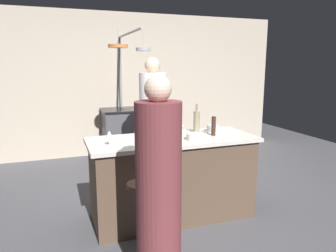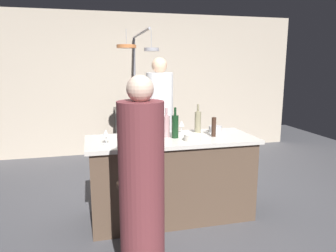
{
  "view_description": "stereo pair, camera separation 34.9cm",
  "coord_description": "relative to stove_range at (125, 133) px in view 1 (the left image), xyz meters",
  "views": [
    {
      "loc": [
        -1.17,
        -3.08,
        1.67
      ],
      "look_at": [
        0.0,
        0.15,
        1.0
      ],
      "focal_mm": 33.79,
      "sensor_mm": 36.0,
      "label": 1
    },
    {
      "loc": [
        -0.83,
        -3.18,
        1.67
      ],
      "look_at": [
        0.0,
        0.15,
        1.0
      ],
      "focal_mm": 33.79,
      "sensor_mm": 36.0,
      "label": 2
    }
  ],
  "objects": [
    {
      "name": "wine_bottle_red",
      "position": [
        0.04,
        -2.46,
        0.58
      ],
      "size": [
        0.07,
        0.07,
        0.33
      ],
      "color": "#143319",
      "rests_on": "kitchen_island"
    },
    {
      "name": "overhead_pot_rack",
      "position": [
        -0.08,
        -0.53,
        1.2
      ],
      "size": [
        0.59,
        1.56,
        2.17
      ],
      "color": "gray",
      "rests_on": "ground_plane"
    },
    {
      "name": "back_wall",
      "position": [
        0.0,
        0.4,
        0.85
      ],
      "size": [
        6.4,
        0.16,
        2.6
      ],
      "primitive_type": "cube",
      "color": "#BCAD99",
      "rests_on": "ground_plane"
    },
    {
      "name": "wine_glass_near_left_guest",
      "position": [
        0.02,
        -2.18,
        0.56
      ],
      "size": [
        0.07,
        0.07,
        0.15
      ],
      "color": "silver",
      "rests_on": "kitchen_island"
    },
    {
      "name": "ground_plane",
      "position": [
        0.0,
        -2.45,
        -0.45
      ],
      "size": [
        9.0,
        9.0,
        0.0
      ],
      "primitive_type": "plane",
      "color": "#4C4C51"
    },
    {
      "name": "chef",
      "position": [
        0.11,
        -1.37,
        0.37
      ],
      "size": [
        0.37,
        0.37,
        1.76
      ],
      "color": "white",
      "rests_on": "ground_plane"
    },
    {
      "name": "bar_stool_left",
      "position": [
        -0.51,
        -3.07,
        -0.07
      ],
      "size": [
        0.28,
        0.28,
        0.68
      ],
      "color": "#4C4C51",
      "rests_on": "ground_plane"
    },
    {
      "name": "mixing_bowl_ceramic",
      "position": [
        0.18,
        -2.62,
        0.49
      ],
      "size": [
        0.18,
        0.18,
        0.07
      ],
      "primitive_type": "cylinder",
      "color": "silver",
      "rests_on": "kitchen_island"
    },
    {
      "name": "mixing_bowl_steel",
      "position": [
        0.56,
        -2.3,
        0.49
      ],
      "size": [
        0.15,
        0.15,
        0.07
      ],
      "primitive_type": "cylinder",
      "color": "#B7B7BC",
      "rests_on": "kitchen_island"
    },
    {
      "name": "wine_bottle_rose",
      "position": [
        -0.04,
        -2.4,
        0.58
      ],
      "size": [
        0.07,
        0.07,
        0.32
      ],
      "color": "#B78C8E",
      "rests_on": "kitchen_island"
    },
    {
      "name": "wine_glass_by_chef",
      "position": [
        -0.69,
        -2.55,
        0.56
      ],
      "size": [
        0.07,
        0.07,
        0.15
      ],
      "color": "silver",
      "rests_on": "kitchen_island"
    },
    {
      "name": "guest_left",
      "position": [
        -0.49,
        -3.44,
        0.3
      ],
      "size": [
        0.34,
        0.34,
        1.6
      ],
      "color": "brown",
      "rests_on": "ground_plane"
    },
    {
      "name": "stove_range",
      "position": [
        0.0,
        0.0,
        0.0
      ],
      "size": [
        0.8,
        0.64,
        0.89
      ],
      "color": "#47474C",
      "rests_on": "ground_plane"
    },
    {
      "name": "wine_bottle_white",
      "position": [
        0.35,
        -2.29,
        0.58
      ],
      "size": [
        0.07,
        0.07,
        0.33
      ],
      "color": "gray",
      "rests_on": "kitchen_island"
    },
    {
      "name": "wine_bottle_dark",
      "position": [
        -0.22,
        -2.35,
        0.57
      ],
      "size": [
        0.07,
        0.07,
        0.31
      ],
      "color": "black",
      "rests_on": "kitchen_island"
    },
    {
      "name": "wine_glass_near_right_guest",
      "position": [
        0.17,
        -2.25,
        0.56
      ],
      "size": [
        0.07,
        0.07,
        0.15
      ],
      "color": "silver",
      "rests_on": "kitchen_island"
    },
    {
      "name": "kitchen_island",
      "position": [
        0.0,
        -2.45,
        0.01
      ],
      "size": [
        1.8,
        0.72,
        0.9
      ],
      "color": "brown",
      "rests_on": "ground_plane"
    },
    {
      "name": "pepper_mill",
      "position": [
        0.46,
        -2.5,
        0.56
      ],
      "size": [
        0.05,
        0.05,
        0.21
      ],
      "primitive_type": "cylinder",
      "color": "#382319",
      "rests_on": "kitchen_island"
    }
  ]
}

